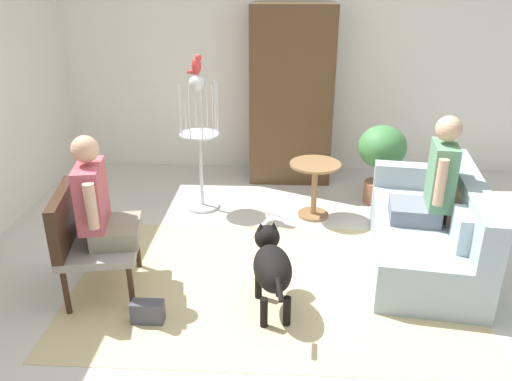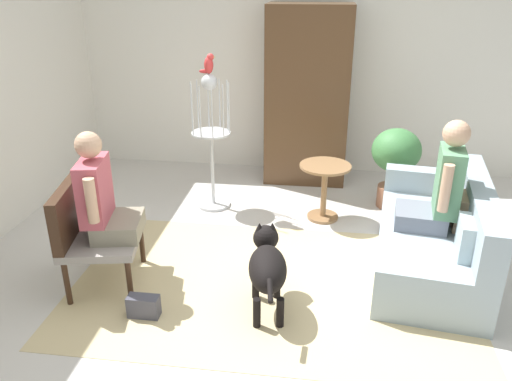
% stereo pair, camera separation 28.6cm
% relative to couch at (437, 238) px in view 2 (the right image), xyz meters
% --- Properties ---
extents(ground_plane, '(6.72, 6.72, 0.00)m').
position_rel_couch_xyz_m(ground_plane, '(-1.19, -0.40, -0.29)').
color(ground_plane, beige).
extents(back_wall, '(6.20, 0.12, 2.52)m').
position_rel_couch_xyz_m(back_wall, '(-1.19, 2.36, 0.97)').
color(back_wall, silver).
rests_on(back_wall, ground).
extents(area_rug, '(3.16, 2.00, 0.01)m').
position_rel_couch_xyz_m(area_rug, '(-1.36, -0.45, -0.29)').
color(area_rug, '#C6B284').
rests_on(area_rug, ground).
extents(couch, '(1.05, 1.76, 0.79)m').
position_rel_couch_xyz_m(couch, '(0.00, 0.00, 0.00)').
color(couch, '#8EA0AD').
rests_on(couch, ground).
extents(armchair, '(0.68, 0.78, 0.85)m').
position_rel_couch_xyz_m(armchair, '(-2.78, -0.59, 0.21)').
color(armchair, '#382316').
rests_on(armchair, ground).
extents(person_on_couch, '(0.51, 0.53, 0.90)m').
position_rel_couch_xyz_m(person_on_couch, '(-0.05, -0.03, 0.48)').
color(person_on_couch, slate).
extents(person_on_armchair, '(0.48, 0.57, 0.84)m').
position_rel_couch_xyz_m(person_on_armchair, '(-2.65, -0.56, 0.47)').
color(person_on_armchair, gray).
extents(round_end_table, '(0.51, 0.51, 0.59)m').
position_rel_couch_xyz_m(round_end_table, '(-0.95, 0.85, 0.08)').
color(round_end_table, olive).
rests_on(round_end_table, ground).
extents(dog, '(0.35, 0.83, 0.58)m').
position_rel_couch_xyz_m(dog, '(-1.35, -0.74, 0.08)').
color(dog, black).
rests_on(dog, ground).
extents(bird_cage_stand, '(0.41, 0.41, 1.42)m').
position_rel_couch_xyz_m(bird_cage_stand, '(-2.13, 1.00, 0.44)').
color(bird_cage_stand, silver).
rests_on(bird_cage_stand, ground).
extents(parrot, '(0.17, 0.10, 0.20)m').
position_rel_couch_xyz_m(parrot, '(-2.13, 1.00, 1.22)').
color(parrot, red).
rests_on(parrot, bird_cage_stand).
extents(potted_plant, '(0.51, 0.51, 0.87)m').
position_rel_couch_xyz_m(potted_plant, '(-0.22, 1.24, 0.26)').
color(potted_plant, '#996047').
rests_on(potted_plant, ground).
extents(armoire_cabinet, '(0.95, 0.56, 2.04)m').
position_rel_couch_xyz_m(armoire_cabinet, '(-1.19, 1.95, 0.73)').
color(armoire_cabinet, '#4C331E').
rests_on(armoire_cabinet, ground).
extents(handbag, '(0.23, 0.11, 0.17)m').
position_rel_couch_xyz_m(handbag, '(-2.23, -0.97, -0.21)').
color(handbag, '#3F3F4C').
rests_on(handbag, ground).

